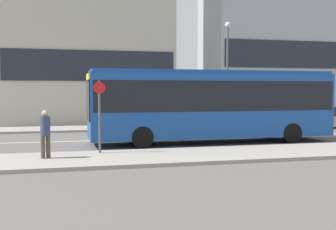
# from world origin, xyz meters

# --- Properties ---
(ground_plane) EXTENTS (120.00, 120.00, 0.00)m
(ground_plane) POSITION_xyz_m (0.00, 0.00, 0.00)
(ground_plane) COLOR #595654
(sidewalk_near) EXTENTS (44.00, 3.50, 0.13)m
(sidewalk_near) POSITION_xyz_m (0.00, -6.25, 0.07)
(sidewalk_near) COLOR gray
(sidewalk_near) RESTS_ON ground_plane
(sidewalk_far) EXTENTS (44.00, 3.50, 0.13)m
(sidewalk_far) POSITION_xyz_m (0.00, 6.25, 0.07)
(sidewalk_far) COLOR gray
(sidewalk_far) RESTS_ON ground_plane
(lane_centerline) EXTENTS (41.80, 0.16, 0.01)m
(lane_centerline) POSITION_xyz_m (0.00, 0.00, 0.00)
(lane_centerline) COLOR silver
(lane_centerline) RESTS_ON ground_plane
(apartment_block_left_tower) EXTENTS (12.72, 4.63, 15.67)m
(apartment_block_left_tower) POSITION_xyz_m (-0.50, 11.77, 7.83)
(apartment_block_left_tower) COLOR #B7B2A3
(apartment_block_left_tower) RESTS_ON ground_plane
(apartment_block_right_tower) EXTENTS (14.16, 5.92, 19.82)m
(apartment_block_right_tower) POSITION_xyz_m (16.54, 12.42, 9.90)
(apartment_block_right_tower) COLOR #9EA3A8
(apartment_block_right_tower) RESTS_ON ground_plane
(city_bus) EXTENTS (11.71, 2.56, 3.45)m
(city_bus) POSITION_xyz_m (4.40, -2.21, 1.98)
(city_bus) COLOR #194793
(city_bus) RESTS_ON ground_plane
(parked_car_0) EXTENTS (3.92, 1.75, 1.44)m
(parked_car_0) POSITION_xyz_m (14.15, 3.42, 0.67)
(parked_car_0) COLOR #A39E84
(parked_car_0) RESTS_ON ground_plane
(pedestrian_near_stop) EXTENTS (0.34, 0.34, 1.69)m
(pedestrian_near_stop) POSITION_xyz_m (-3.16, -5.98, 1.09)
(pedestrian_near_stop) COLOR #4C4233
(pedestrian_near_stop) RESTS_ON sidewalk_near
(bus_stop_sign) EXTENTS (0.44, 0.12, 2.75)m
(bus_stop_sign) POSITION_xyz_m (-1.20, -5.17, 1.73)
(bus_stop_sign) COLOR #4C4C51
(bus_stop_sign) RESTS_ON sidewalk_near
(street_lamp) EXTENTS (0.36, 0.36, 6.89)m
(street_lamp) POSITION_xyz_m (8.10, 4.91, 4.34)
(street_lamp) COLOR #4C4C51
(street_lamp) RESTS_ON sidewalk_far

